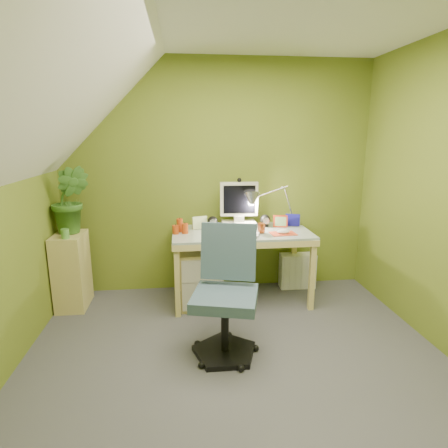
{
  "coord_description": "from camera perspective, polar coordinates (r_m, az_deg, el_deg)",
  "views": [
    {
      "loc": [
        -0.37,
        -2.29,
        1.64
      ],
      "look_at": [
        0.0,
        1.0,
        0.85
      ],
      "focal_mm": 30.0,
      "sensor_mm": 36.0,
      "label": 1
    }
  ],
  "objects": [
    {
      "name": "floor",
      "position": [
        2.85,
        2.44,
        -21.94
      ],
      "size": [
        3.2,
        3.2,
        0.01
      ],
      "primitive_type": "cube",
      "color": "#4C4C51",
      "rests_on": "ground"
    },
    {
      "name": "wall_back",
      "position": [
        3.93,
        -0.99,
        7.01
      ],
      "size": [
        3.2,
        0.01,
        2.4
      ],
      "primitive_type": "cube",
      "color": "olive",
      "rests_on": "floor"
    },
    {
      "name": "radiator",
      "position": [
        4.21,
        11.11,
        -6.99
      ],
      "size": [
        0.38,
        0.16,
        0.38
      ],
      "primitive_type": "cube",
      "rotation": [
        0.0,
        0.0,
        -0.02
      ],
      "color": "white",
      "rests_on": "floor"
    },
    {
      "name": "photo_frame_red",
      "position": [
        3.85,
        8.58,
        0.42
      ],
      "size": [
        0.15,
        0.05,
        0.12
      ],
      "primitive_type": "cube",
      "rotation": [
        0.0,
        0.0,
        -0.2
      ],
      "color": "#B62F13",
      "rests_on": "desk"
    },
    {
      "name": "wall_front",
      "position": [
        0.9,
        19.81,
        -16.99
      ],
      "size": [
        3.2,
        0.01,
        2.4
      ],
      "primitive_type": "cube",
      "color": "olive",
      "rests_on": "floor"
    },
    {
      "name": "keyboard",
      "position": [
        3.52,
        1.75,
        -1.55
      ],
      "size": [
        0.46,
        0.26,
        0.02
      ],
      "primitive_type": "cube",
      "rotation": [
        0.0,
        0.0,
        -0.28
      ],
      "color": "silver",
      "rests_on": "desk"
    },
    {
      "name": "side_ledge",
      "position": [
        3.92,
        -22.17,
        -6.61
      ],
      "size": [
        0.27,
        0.42,
        0.73
      ],
      "primitive_type": "cube",
      "color": "tan",
      "rests_on": "floor"
    },
    {
      "name": "slope_ceiling",
      "position": [
        2.38,
        -22.82,
        17.44
      ],
      "size": [
        1.1,
        3.2,
        1.1
      ],
      "primitive_type": "cube",
      "color": "white",
      "rests_on": "wall_left"
    },
    {
      "name": "desk",
      "position": [
        3.77,
        2.62,
        -6.41
      ],
      "size": [
        1.35,
        0.69,
        0.72
      ],
      "primitive_type": null,
      "rotation": [
        0.0,
        0.0,
        0.01
      ],
      "color": "#D8C372",
      "rests_on": "floor"
    },
    {
      "name": "candle_cluster",
      "position": [
        3.62,
        -6.77,
        -0.35
      ],
      "size": [
        0.19,
        0.17,
        0.13
      ],
      "primitive_type": null,
      "rotation": [
        0.0,
        0.0,
        -0.12
      ],
      "color": "#B43D0F",
      "rests_on": "desk"
    },
    {
      "name": "mouse",
      "position": [
        3.61,
        9.0,
        -1.17
      ],
      "size": [
        0.14,
        0.1,
        0.04
      ],
      "primitive_type": "ellipsoid",
      "rotation": [
        0.0,
        0.0,
        0.23
      ],
      "color": "white",
      "rests_on": "mousepad"
    },
    {
      "name": "desk_lamp",
      "position": [
        3.87,
        8.91,
        4.13
      ],
      "size": [
        0.61,
        0.37,
        0.61
      ],
      "primitive_type": null,
      "rotation": [
        0.0,
        0.0,
        0.23
      ],
      "color": "#B9BABE",
      "rests_on": "desk"
    },
    {
      "name": "mousepad",
      "position": [
        3.61,
        8.99,
        -1.44
      ],
      "size": [
        0.25,
        0.19,
        0.01
      ],
      "primitive_type": "cube",
      "rotation": [
        0.0,
        0.0,
        0.08
      ],
      "color": "#C83F1F",
      "rests_on": "desk"
    },
    {
      "name": "speaker_left",
      "position": [
        3.78,
        -1.75,
        0.28
      ],
      "size": [
        0.11,
        0.11,
        0.12
      ],
      "primitive_type": null,
      "rotation": [
        0.0,
        0.0,
        -0.11
      ],
      "color": "black",
      "rests_on": "desk"
    },
    {
      "name": "amber_tumbler",
      "position": [
        3.61,
        5.71,
        -0.63
      ],
      "size": [
        0.08,
        0.08,
        0.09
      ],
      "primitive_type": "cylinder",
      "rotation": [
        0.0,
        0.0,
        0.16
      ],
      "color": "#933B15",
      "rests_on": "desk"
    },
    {
      "name": "task_chair",
      "position": [
        2.81,
        0.15,
        -10.96
      ],
      "size": [
        0.65,
        0.65,
        0.96
      ],
      "primitive_type": null,
      "rotation": [
        0.0,
        0.0,
        -0.25
      ],
      "color": "#3D5564",
      "rests_on": "floor"
    },
    {
      "name": "photo_frame_blue",
      "position": [
        3.93,
        10.41,
        0.61
      ],
      "size": [
        0.14,
        0.07,
        0.13
      ],
      "primitive_type": "cube",
      "rotation": [
        0.0,
        0.0,
        -0.38
      ],
      "color": "navy",
      "rests_on": "desk"
    },
    {
      "name": "potted_plant",
      "position": [
        3.79,
        -22.36,
        3.43
      ],
      "size": [
        0.35,
        0.28,
        0.64
      ],
      "primitive_type": "imported",
      "rotation": [
        0.0,
        0.0,
        0.0
      ],
      "color": "#366722",
      "rests_on": "side_ledge"
    },
    {
      "name": "monitor",
      "position": [
        3.79,
        2.29,
        3.39
      ],
      "size": [
        0.39,
        0.23,
        0.52
      ],
      "primitive_type": null,
      "rotation": [
        0.0,
        0.0,
        -0.04
      ],
      "color": "silver",
      "rests_on": "desk"
    },
    {
      "name": "photo_frame_green",
      "position": [
        3.75,
        -3.7,
        0.2
      ],
      "size": [
        0.15,
        0.06,
        0.13
      ],
      "primitive_type": "cube",
      "rotation": [
        0.0,
        0.0,
        0.27
      ],
      "color": "#BED491",
      "rests_on": "desk"
    },
    {
      "name": "green_cup",
      "position": [
        3.66,
        -23.05,
        -1.38
      ],
      "size": [
        0.08,
        0.08,
        0.09
      ],
      "primitive_type": "cylinder",
      "rotation": [
        0.0,
        0.0,
        0.11
      ],
      "color": "#55973F",
      "rests_on": "side_ledge"
    },
    {
      "name": "speaker_right",
      "position": [
        3.85,
        6.28,
        0.52
      ],
      "size": [
        0.12,
        0.12,
        0.13
      ],
      "primitive_type": null,
      "rotation": [
        0.0,
        0.0,
        -0.16
      ],
      "color": "black",
      "rests_on": "desk"
    }
  ]
}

